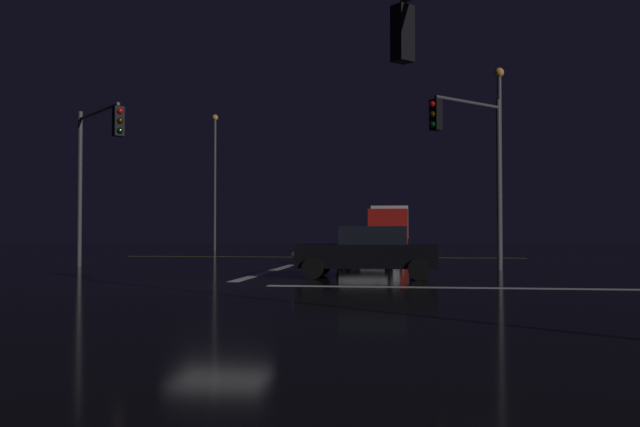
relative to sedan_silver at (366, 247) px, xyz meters
name	(u,v)px	position (x,y,z in m)	size (l,w,h in m)	color
ground	(221,287)	(-3.18, -9.92, -0.85)	(120.00, 120.00, 0.10)	black
stop_line_north	(278,269)	(-3.18, -2.14, -0.80)	(0.35, 13.28, 0.01)	white
centre_line_ns	(319,257)	(-3.18, 9.46, -0.80)	(22.00, 0.15, 0.01)	yellow
crosswalk_bar_east	(530,288)	(4.69, -9.92, -0.80)	(13.28, 0.40, 0.01)	white
sedan_silver	(366,247)	(0.00, 0.00, 0.00)	(2.02, 4.33, 1.57)	#B7B7BC
sedan_white	(381,244)	(0.35, 5.82, 0.00)	(2.02, 4.33, 1.57)	silver
sedan_gray	(376,242)	(-0.16, 11.13, 0.00)	(2.02, 4.33, 1.57)	slate
box_truck	(390,227)	(0.41, 17.98, 0.91)	(2.68, 8.28, 3.08)	red
sedan_black_crossing	(368,252)	(0.48, -6.60, 0.00)	(4.33, 2.02, 1.57)	black
traffic_signal_nw	(95,156)	(-10.11, -2.99, 3.49)	(3.23, 3.23, 6.22)	#4C4C51
traffic_signal_se	(526,51)	(3.52, -16.62, 3.39)	(3.69, 3.69, 6.00)	#4C4C51
traffic_signal_ne	(473,150)	(3.98, -2.75, 3.49)	(2.69, 2.69, 6.29)	#4C4C51
streetlamp_right_near	(500,150)	(5.69, 3.46, 4.23)	(0.44, 0.44, 8.70)	#424247
streetlamp_left_far	(215,173)	(-12.06, 19.46, 4.78)	(0.44, 0.44, 9.76)	#424247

